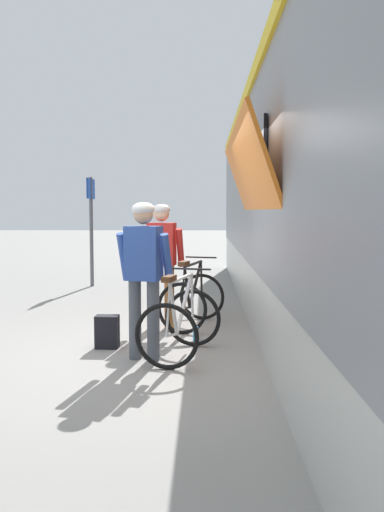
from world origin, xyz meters
TOP-DOWN VIEW (x-y plane):
  - ground_plane at (0.00, 0.00)m, footprint 80.00×80.00m
  - cyclist_near_in_red at (0.01, 1.67)m, footprint 0.65×0.38m
  - cyclist_far_in_blue at (-0.06, 0.02)m, footprint 0.66×0.42m
  - bicycle_near_black at (0.44, 1.76)m, footprint 0.96×1.22m
  - bicycle_far_white at (0.34, 0.12)m, footprint 0.95×1.21m
  - backpack_on_platform at (-0.57, 0.51)m, footprint 0.28×0.19m
  - water_bottle_near_the_bikes at (0.50, 0.91)m, footprint 0.07×0.07m
  - platform_sign_post at (-1.88, 5.91)m, footprint 0.08×0.70m

SIDE VIEW (x-z plane):
  - ground_plane at x=0.00m, z-range 0.00..0.00m
  - water_bottle_near_the_bikes at x=0.50m, z-range 0.00..0.18m
  - backpack_on_platform at x=-0.57m, z-range 0.00..0.40m
  - bicycle_near_black at x=0.44m, z-range -0.09..0.89m
  - bicycle_far_white at x=0.34m, z-range -0.09..0.89m
  - cyclist_near_in_red at x=0.01m, z-range 0.17..1.94m
  - cyclist_far_in_blue at x=-0.06m, z-range 0.17..1.94m
  - platform_sign_post at x=-1.88m, z-range 0.42..2.82m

